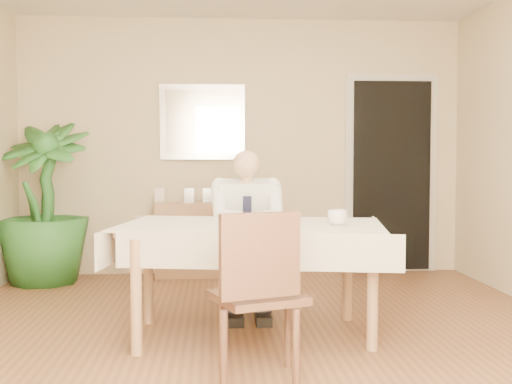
{
  "coord_description": "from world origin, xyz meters",
  "views": [
    {
      "loc": [
        -0.29,
        -4.08,
        1.19
      ],
      "look_at": [
        0.0,
        0.35,
        0.95
      ],
      "focal_mm": 45.0,
      "sensor_mm": 36.0,
      "label": 1
    }
  ],
  "objects": [
    {
      "name": "potted_palm",
      "position": [
        -1.9,
        2.06,
        0.76
      ],
      "size": [
        1.03,
        1.03,
        1.53
      ],
      "primitive_type": "imported",
      "rotation": [
        0.0,
        0.0,
        -0.23
      ],
      "color": "#235B20",
      "rests_on": "ground"
    },
    {
      "name": "room",
      "position": [
        0.0,
        0.0,
        1.3
      ],
      "size": [
        5.0,
        5.02,
        2.6
      ],
      "color": "brown",
      "rests_on": "ground"
    },
    {
      "name": "sideboard",
      "position": [
        -0.41,
        2.32,
        0.37
      ],
      "size": [
        0.93,
        0.32,
        0.74
      ],
      "primitive_type": "cube",
      "rotation": [
        0.0,
        0.0,
        0.01
      ],
      "color": "#A37850",
      "rests_on": "ground"
    },
    {
      "name": "photo_frame_left",
      "position": [
        -0.84,
        2.38,
        0.81
      ],
      "size": [
        0.1,
        0.02,
        0.14
      ],
      "primitive_type": "cube",
      "color": "silver",
      "rests_on": "sideboard"
    },
    {
      "name": "knife",
      "position": [
        0.02,
        0.25,
        0.78
      ],
      "size": [
        0.01,
        0.13,
        0.01
      ],
      "primitive_type": "cylinder",
      "rotation": [
        1.57,
        0.0,
        0.0
      ],
      "color": "silver",
      "rests_on": "dining_table"
    },
    {
      "name": "photo_frame_right",
      "position": [
        -0.35,
        2.39,
        0.81
      ],
      "size": [
        0.1,
        0.02,
        0.14
      ],
      "primitive_type": "cube",
      "color": "silver",
      "rests_on": "sideboard"
    },
    {
      "name": "mirror",
      "position": [
        -0.41,
        2.47,
        1.55
      ],
      "size": [
        0.86,
        0.04,
        0.76
      ],
      "color": "silver",
      "rests_on": "room"
    },
    {
      "name": "seated_man",
      "position": [
        -0.04,
        0.72,
        0.69
      ],
      "size": [
        0.48,
        0.72,
        1.24
      ],
      "color": "white",
      "rests_on": "ground"
    },
    {
      "name": "coffee_mug",
      "position": [
        0.5,
        0.0,
        0.8
      ],
      "size": [
        0.13,
        0.13,
        0.1
      ],
      "primitive_type": "imported",
      "rotation": [
        0.0,
        0.0,
        0.01
      ],
      "color": "white",
      "rests_on": "dining_table"
    },
    {
      "name": "plate",
      "position": [
        -0.02,
        0.31,
        0.76
      ],
      "size": [
        0.26,
        0.26,
        0.02
      ],
      "primitive_type": "cylinder",
      "color": "white",
      "rests_on": "dining_table"
    },
    {
      "name": "fork",
      "position": [
        -0.06,
        0.25,
        0.78
      ],
      "size": [
        0.01,
        0.13,
        0.01
      ],
      "primitive_type": "cylinder",
      "rotation": [
        1.57,
        0.0,
        0.0
      ],
      "color": "silver",
      "rests_on": "dining_table"
    },
    {
      "name": "food",
      "position": [
        -0.02,
        0.31,
        0.78
      ],
      "size": [
        0.14,
        0.14,
        0.06
      ],
      "primitive_type": "ellipsoid",
      "color": "olive",
      "rests_on": "dining_table"
    },
    {
      "name": "doorway",
      "position": [
        1.55,
        2.46,
        1.0
      ],
      "size": [
        0.96,
        0.07,
        2.1
      ],
      "color": "beige",
      "rests_on": "ground"
    },
    {
      "name": "dining_table",
      "position": [
        -0.04,
        0.13,
        0.67
      ],
      "size": [
        1.88,
        1.3,
        0.75
      ],
      "rotation": [
        0.0,
        0.0,
        -0.17
      ],
      "color": "#A37850",
      "rests_on": "ground"
    },
    {
      "name": "chair_near",
      "position": [
        -0.06,
        -0.79,
        0.52
      ],
      "size": [
        0.55,
        0.56,
        0.91
      ],
      "rotation": [
        0.0,
        0.0,
        0.35
      ],
      "color": "#40271D",
      "rests_on": "ground"
    },
    {
      "name": "chair_far",
      "position": [
        -0.04,
        1.0,
        0.47
      ],
      "size": [
        0.43,
        0.43,
        0.84
      ],
      "rotation": [
        0.0,
        0.0,
        0.09
      ],
      "color": "#40271D",
      "rests_on": "ground"
    },
    {
      "name": "photo_frame_center",
      "position": [
        -0.54,
        2.36,
        0.81
      ],
      "size": [
        0.1,
        0.02,
        0.14
      ],
      "primitive_type": "cube",
      "color": "silver",
      "rests_on": "sideboard"
    },
    {
      "name": "window",
      "position": [
        0.0,
        -2.47,
        1.45
      ],
      "size": [
        1.34,
        0.04,
        1.44
      ],
      "color": "beige",
      "rests_on": "room"
    }
  ]
}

